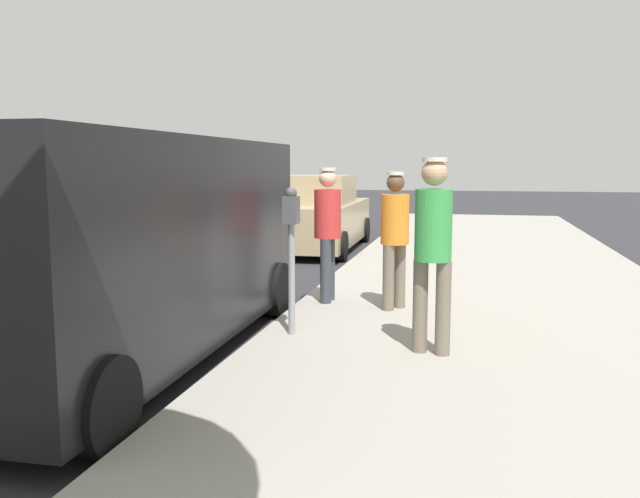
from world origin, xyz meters
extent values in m
plane|color=#2D2D33|center=(0.00, 0.00, 0.00)|extent=(80.00, 80.00, 0.00)
cube|color=#9E998E|center=(3.50, 0.00, 0.07)|extent=(5.00, 32.00, 0.15)
cylinder|color=gray|center=(1.35, -0.94, 0.72)|extent=(0.07, 0.07, 1.15)
cube|color=#4C4C51|center=(1.35, -0.94, 1.44)|extent=(0.14, 0.18, 0.28)
sphere|color=#47474C|center=(1.35, -0.94, 1.61)|extent=(0.12, 0.12, 0.12)
cylinder|color=#383D47|center=(1.36, 0.86, 0.56)|extent=(0.14, 0.14, 0.82)
cylinder|color=#383D47|center=(1.36, 0.64, 0.56)|extent=(0.14, 0.14, 0.82)
cylinder|color=red|center=(1.36, 0.75, 1.28)|extent=(0.34, 0.34, 0.61)
sphere|color=beige|center=(1.36, 0.75, 1.73)|extent=(0.22, 0.22, 0.22)
cylinder|color=silver|center=(1.36, 0.75, 1.84)|extent=(0.21, 0.21, 0.04)
cylinder|color=#726656|center=(2.30, 0.59, 0.55)|extent=(0.14, 0.14, 0.80)
cylinder|color=#726656|center=(2.19, 0.40, 0.55)|extent=(0.14, 0.14, 0.80)
cylinder|color=orange|center=(2.24, 0.50, 1.25)|extent=(0.34, 0.34, 0.60)
sphere|color=brown|center=(2.24, 0.50, 1.68)|extent=(0.22, 0.22, 0.22)
cylinder|color=silver|center=(2.24, 0.50, 1.79)|extent=(0.21, 0.21, 0.04)
cylinder|color=#726656|center=(2.90, -1.35, 0.59)|extent=(0.14, 0.14, 0.87)
cylinder|color=#726656|center=(2.69, -1.30, 0.59)|extent=(0.14, 0.14, 0.87)
cylinder|color=green|center=(2.80, -1.33, 1.35)|extent=(0.34, 0.34, 0.66)
sphere|color=tan|center=(2.80, -1.33, 1.83)|extent=(0.24, 0.24, 0.24)
cylinder|color=silver|center=(2.80, -1.33, 1.94)|extent=(0.22, 0.22, 0.04)
cube|color=black|center=(-0.15, -1.65, 1.17)|extent=(2.06, 5.22, 1.96)
cube|color=black|center=(-0.18, 0.80, 1.56)|extent=(1.84, 0.10, 0.88)
cylinder|color=black|center=(-1.13, 0.39, 0.34)|extent=(0.23, 0.68, 0.68)
cylinder|color=black|center=(0.77, 0.41, 0.34)|extent=(0.23, 0.68, 0.68)
cylinder|color=black|center=(0.83, -3.69, 0.34)|extent=(0.23, 0.68, 0.68)
cube|color=tan|center=(-0.22, 6.82, 0.61)|extent=(1.91, 4.44, 0.89)
cube|color=tan|center=(-0.22, 6.60, 1.35)|extent=(1.64, 2.01, 0.60)
cylinder|color=black|center=(-1.12, 8.46, 0.30)|extent=(0.23, 0.60, 0.60)
cylinder|color=black|center=(0.60, 8.49, 0.30)|extent=(0.23, 0.60, 0.60)
cylinder|color=black|center=(-1.05, 5.16, 0.30)|extent=(0.23, 0.60, 0.60)
cylinder|color=black|center=(0.67, 5.19, 0.30)|extent=(0.23, 0.60, 0.60)
camera|label=1|loc=(3.12, -7.42, 1.91)|focal=37.19mm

